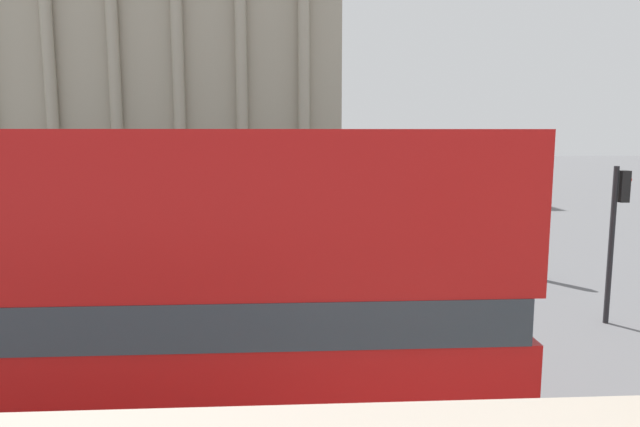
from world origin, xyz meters
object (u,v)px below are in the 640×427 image
object	(u,v)px
traffic_light_mid	(428,197)
plaza_building_left	(162,69)
pedestrian_blue	(540,245)
traffic_light_near	(616,221)
pedestrian_olive	(402,185)
pedestrian_white	(417,195)

from	to	relation	value
traffic_light_mid	plaza_building_left	bearing A→B (deg)	114.42
pedestrian_blue	traffic_light_near	bearing A→B (deg)	-52.27
traffic_light_mid	pedestrian_blue	xyz separation A→B (m)	(2.97, -1.56, -1.26)
pedestrian_blue	plaza_building_left	bearing A→B (deg)	156.27
plaza_building_left	pedestrian_olive	size ratio (longest dim) A/B	18.13
traffic_light_mid	pedestrian_olive	distance (m)	18.93
traffic_light_mid	pedestrian_olive	size ratio (longest dim) A/B	2.06
traffic_light_near	pedestrian_olive	size ratio (longest dim) A/B	2.11
plaza_building_left	pedestrian_blue	world-z (taller)	plaza_building_left
plaza_building_left	pedestrian_olive	bearing A→B (deg)	-39.14
traffic_light_mid	traffic_light_near	bearing A→B (deg)	-61.96
plaza_building_left	pedestrian_blue	xyz separation A→B (m)	(18.13, -34.95, -8.66)
traffic_light_mid	pedestrian_blue	distance (m)	3.59
pedestrian_white	pedestrian_blue	size ratio (longest dim) A/B	0.93
plaza_building_left	traffic_light_mid	bearing A→B (deg)	-65.58
pedestrian_white	pedestrian_blue	xyz separation A→B (m)	(0.36, -14.34, 0.08)
plaza_building_left	traffic_light_mid	xyz separation A→B (m)	(15.16, -33.39, -7.40)
plaza_building_left	pedestrian_white	distance (m)	28.58
plaza_building_left	pedestrian_olive	xyz separation A→B (m)	(18.10, -14.73, -8.72)
traffic_light_mid	pedestrian_white	size ratio (longest dim) A/B	2.10
plaza_building_left	traffic_light_near	distance (m)	43.44
pedestrian_white	pedestrian_olive	world-z (taller)	pedestrian_olive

